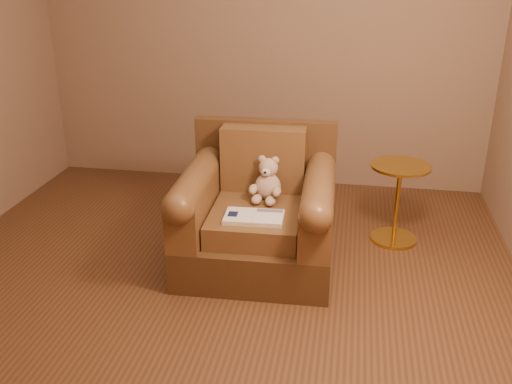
# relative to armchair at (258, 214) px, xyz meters

# --- Properties ---
(floor) EXTENTS (4.00, 4.00, 0.00)m
(floor) POSITION_rel_armchair_xyz_m (-0.22, -0.44, -0.35)
(floor) COLOR brown
(floor) RESTS_ON ground
(room) EXTENTS (4.02, 4.02, 2.71)m
(room) POSITION_rel_armchair_xyz_m (-0.22, -0.44, 1.36)
(room) COLOR #886B54
(room) RESTS_ON ground
(armchair) EXTENTS (1.04, 0.99, 0.91)m
(armchair) POSITION_rel_armchair_xyz_m (0.00, 0.00, 0.00)
(armchair) COLOR #4B3019
(armchair) RESTS_ON floor
(teddy_bear) EXTENTS (0.23, 0.25, 0.31)m
(teddy_bear) POSITION_rel_armchair_xyz_m (0.05, 0.08, 0.20)
(teddy_bear) COLOR tan
(teddy_bear) RESTS_ON armchair
(guidebook) EXTENTS (0.38, 0.24, 0.03)m
(guidebook) POSITION_rel_armchair_xyz_m (0.02, -0.25, 0.10)
(guidebook) COLOR beige
(guidebook) RESTS_ON armchair
(side_table) EXTENTS (0.43, 0.43, 0.60)m
(side_table) POSITION_rel_armchair_xyz_m (0.95, 0.47, -0.03)
(side_table) COLOR gold
(side_table) RESTS_ON floor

